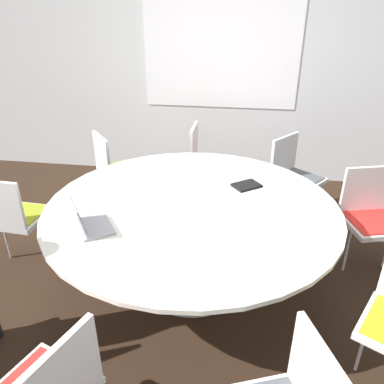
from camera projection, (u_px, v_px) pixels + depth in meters
The scene contains 10 objects.
ground_plane at pixel (192, 282), 3.05m from camera, with size 16.00×16.00×0.00m, color black.
wall_back at pixel (221, 68), 4.43m from camera, with size 8.00×0.07×2.70m.
conference_table at pixel (192, 218), 2.78m from camera, with size 2.13×2.13×0.73m.
chair_4 at pixel (371, 212), 3.04m from camera, with size 0.54×0.52×0.86m.
chair_5 at pixel (293, 172), 3.77m from camera, with size 0.60×0.60×0.86m.
chair_6 at pixel (205, 157), 4.13m from camera, with size 0.42×0.44×0.86m.
chair_7 at pixel (115, 165), 3.93m from camera, with size 0.60×0.61×0.86m.
chair_8 at pixel (12, 213), 3.03m from camera, with size 0.46×0.44×0.86m.
laptop at pixel (88, 222), 2.40m from camera, with size 0.35×0.37×0.21m.
spiral_notebook at pixel (246, 185), 2.98m from camera, with size 0.26×0.25×0.02m.
Camera 1 is at (0.36, -2.36, 2.03)m, focal length 35.00 mm.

